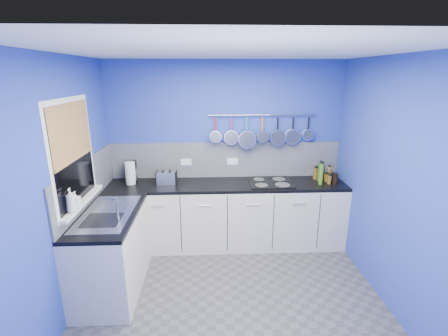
{
  "coord_description": "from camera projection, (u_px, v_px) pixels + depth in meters",
  "views": [
    {
      "loc": [
        -0.21,
        -2.85,
        2.32
      ],
      "look_at": [
        -0.05,
        0.75,
        1.25
      ],
      "focal_mm": 25.6,
      "sensor_mm": 36.0,
      "label": 1
    }
  ],
  "objects": [
    {
      "name": "backsplash_back",
      "position": [
        225.0,
        160.0,
        4.49
      ],
      "size": [
        3.2,
        0.02,
        0.5
      ],
      "primitive_type": "cube",
      "color": "#989BA4",
      "rests_on": "wall_back"
    },
    {
      "name": "mixer_tap",
      "position": [
        117.0,
        209.0,
        3.17
      ],
      "size": [
        0.12,
        0.08,
        0.26
      ],
      "primitive_type": null,
      "color": "silver",
      "rests_on": "worktop_left"
    },
    {
      "name": "worktop_left",
      "position": [
        108.0,
        215.0,
        3.38
      ],
      "size": [
        0.6,
        1.2,
        0.04
      ],
      "primitive_type": "cube",
      "color": "black",
      "rests_on": "cabinet_run_left"
    },
    {
      "name": "wall_back",
      "position": [
        225.0,
        153.0,
        4.48
      ],
      "size": [
        3.2,
        0.02,
        2.5
      ],
      "primitive_type": "cube",
      "color": "#283DAA",
      "rests_on": "ground"
    },
    {
      "name": "condiment_8",
      "position": [
        321.0,
        174.0,
        4.21
      ],
      "size": [
        0.05,
        0.05,
        0.29
      ],
      "primitive_type": "cylinder",
      "color": "#3F721E",
      "rests_on": "worktop_back"
    },
    {
      "name": "toaster",
      "position": [
        167.0,
        178.0,
        4.26
      ],
      "size": [
        0.26,
        0.16,
        0.17
      ],
      "primitive_type": "cube",
      "rotation": [
        0.0,
        0.0,
        0.05
      ],
      "color": "silver",
      "rests_on": "worktop_back"
    },
    {
      "name": "pan_4",
      "position": [
        277.0,
        130.0,
        4.35
      ],
      "size": [
        0.22,
        0.08,
        0.41
      ],
      "primitive_type": null,
      "color": "silver",
      "rests_on": "pot_rail"
    },
    {
      "name": "pan_0",
      "position": [
        216.0,
        129.0,
        4.31
      ],
      "size": [
        0.16,
        0.12,
        0.35
      ],
      "primitive_type": null,
      "color": "silver",
      "rests_on": "pot_rail"
    },
    {
      "name": "pan_6",
      "position": [
        308.0,
        128.0,
        4.36
      ],
      "size": [
        0.16,
        0.06,
        0.35
      ],
      "primitive_type": null,
      "color": "silver",
      "rests_on": "pot_rail"
    },
    {
      "name": "floor",
      "position": [
        232.0,
        301.0,
        3.4
      ],
      "size": [
        3.2,
        3.0,
        0.02
      ],
      "primitive_type": "cube",
      "color": "#47474C",
      "rests_on": "ground"
    },
    {
      "name": "bamboo_blind",
      "position": [
        71.0,
        131.0,
        3.11
      ],
      "size": [
        0.01,
        0.9,
        0.55
      ],
      "primitive_type": "cube",
      "color": "#A97C46",
      "rests_on": "wall_left"
    },
    {
      "name": "condiment_5",
      "position": [
        321.0,
        172.0,
        4.33
      ],
      "size": [
        0.07,
        0.07,
        0.27
      ],
      "primitive_type": "cylinder",
      "color": "#265919",
      "rests_on": "worktop_back"
    },
    {
      "name": "cabinet_run_back",
      "position": [
        226.0,
        215.0,
        4.42
      ],
      "size": [
        3.2,
        0.6,
        0.86
      ],
      "primitive_type": "cube",
      "color": "beige",
      "rests_on": "ground"
    },
    {
      "name": "soap_bottle_a",
      "position": [
        71.0,
        200.0,
        3.0
      ],
      "size": [
        0.11,
        0.11,
        0.24
      ],
      "primitive_type": "imported",
      "rotation": [
        0.0,
        0.0,
        0.17
      ],
      "color": "white",
      "rests_on": "window_sill"
    },
    {
      "name": "pan_3",
      "position": [
        262.0,
        128.0,
        4.34
      ],
      "size": [
        0.17,
        0.13,
        0.36
      ],
      "primitive_type": null,
      "color": "silver",
      "rests_on": "pot_rail"
    },
    {
      "name": "coffee_maker",
      "position": [
        131.0,
        172.0,
        4.29
      ],
      "size": [
        0.19,
        0.2,
        0.29
      ],
      "primitive_type": null,
      "rotation": [
        0.0,
        0.0,
        0.16
      ],
      "color": "black",
      "rests_on": "worktop_back"
    },
    {
      "name": "pan_2",
      "position": [
        247.0,
        131.0,
        4.34
      ],
      "size": [
        0.25,
        0.12,
        0.44
      ],
      "primitive_type": null,
      "color": "silver",
      "rests_on": "pot_rail"
    },
    {
      "name": "backsplash_left",
      "position": [
        88.0,
        182.0,
        3.57
      ],
      "size": [
        0.02,
        1.8,
        0.5
      ],
      "primitive_type": "cube",
      "color": "#989BA4",
      "rests_on": "wall_left"
    },
    {
      "name": "pan_5",
      "position": [
        293.0,
        130.0,
        4.36
      ],
      "size": [
        0.21,
        0.06,
        0.4
      ],
      "primitive_type": null,
      "color": "silver",
      "rests_on": "pot_rail"
    },
    {
      "name": "condiment_4",
      "position": [
        327.0,
        178.0,
        4.34
      ],
      "size": [
        0.07,
        0.07,
        0.11
      ],
      "primitive_type": "cylinder",
      "color": "#8C5914",
      "rests_on": "worktop_back"
    },
    {
      "name": "canister",
      "position": [
        171.0,
        178.0,
        4.29
      ],
      "size": [
        0.09,
        0.09,
        0.13
      ],
      "primitive_type": "cylinder",
      "rotation": [
        0.0,
        0.0,
        -0.06
      ],
      "color": "silver",
      "rests_on": "worktop_back"
    },
    {
      "name": "ceiling",
      "position": [
        234.0,
        50.0,
        2.68
      ],
      "size": [
        3.2,
        3.0,
        0.02
      ],
      "primitive_type": "cube",
      "color": "white",
      "rests_on": "ground"
    },
    {
      "name": "socket_left",
      "position": [
        186.0,
        162.0,
        4.46
      ],
      "size": [
        0.15,
        0.01,
        0.09
      ],
      "primitive_type": "cube",
      "color": "white",
      "rests_on": "backsplash_back"
    },
    {
      "name": "condiment_6",
      "position": [
        335.0,
        179.0,
        4.24
      ],
      "size": [
        0.07,
        0.07,
        0.14
      ],
      "primitive_type": "cylinder",
      "color": "black",
      "rests_on": "worktop_back"
    },
    {
      "name": "cabinet_run_left",
      "position": [
        112.0,
        252.0,
        3.5
      ],
      "size": [
        0.6,
        1.2,
        0.86
      ],
      "primitive_type": "cube",
      "color": "beige",
      "rests_on": "ground"
    },
    {
      "name": "pot_rail",
      "position": [
        262.0,
        115.0,
        4.3
      ],
      "size": [
        1.45,
        0.02,
        0.02
      ],
      "primitive_type": "cylinder",
      "rotation": [
        0.0,
        1.57,
        0.0
      ],
      "color": "silver",
      "rests_on": "wall_back"
    },
    {
      "name": "hob",
      "position": [
        270.0,
        182.0,
        4.31
      ],
      "size": [
        0.58,
        0.51,
        0.01
      ],
      "primitive_type": "cube",
      "color": "black",
      "rests_on": "worktop_back"
    },
    {
      "name": "pan_1",
      "position": [
        231.0,
        130.0,
        4.33
      ],
      "size": [
        0.2,
        0.08,
        0.39
      ],
      "primitive_type": null,
      "color": "silver",
      "rests_on": "pot_rail"
    },
    {
      "name": "wall_front",
      "position": [
        254.0,
        297.0,
        1.59
      ],
      "size": [
        3.2,
        0.02,
        2.5
      ],
      "primitive_type": "cube",
      "color": "#283DAA",
      "rests_on": "ground"
    },
    {
      "name": "window_sill",
      "position": [
        82.0,
        202.0,
        3.32
      ],
      "size": [
        0.1,
        0.98,
        0.03
      ],
      "primitive_type": "cube",
      "color": "white",
      "rests_on": "wall_left"
    },
    {
      "name": "soap_bottle_b",
      "position": [
        75.0,
        200.0,
        3.11
      ],
      "size": [
        0.09,
        0.09,
        0.17
      ],
      "primitive_type": "imported",
      "rotation": [
        0.0,
        0.0,
        -0.13
      ],
      "color": "white",
      "rests_on": "window_sill"
    },
    {
      "name": "condiment_1",
      "position": [
        323.0,
        173.0,
        4.41
      ],
      "size": [
        0.05,
        0.05,
        0.2
      ],
      "primitive_type": "cylinder",
      "color": "#4C190C",
      "rests_on": "worktop_back"
    },
    {
      "name": "wall_left",
      "position": [
        60.0,
        193.0,
        2.97
      ],
      "size": [
        0.02,
        3.0,
        2.5
      ],
      "primitive_type": "cube",
      "color": "#283DAA",
      "rests_on": "ground"
    },
    {
      "name": "window_frame",
      "position": [
        73.0,
        154.0,
        3.17
      ],
      "size": [
        0.01,
        1.0,
        1.1
      ],
      "primitive_type": "cube",
      "color": "white",
      "rests_on": "wall_left"
    },
    {
      "name": "condiment_0",
      "position": [
        329.0,
        173.0,
        4.43
      ],
      "size": [
        0.05,
        0.05,
        0.18
      ],
      "primitive_type": "cylinder",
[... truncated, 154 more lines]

